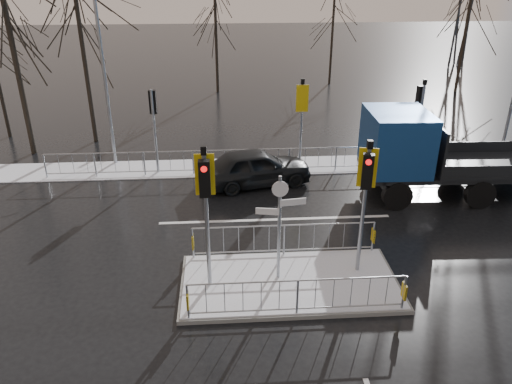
{
  "coord_description": "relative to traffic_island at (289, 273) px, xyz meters",
  "views": [
    {
      "loc": [
        -1.71,
        -11.33,
        8.26
      ],
      "look_at": [
        -0.78,
        2.29,
        1.8
      ],
      "focal_mm": 35.0,
      "sensor_mm": 36.0,
      "label": 1
    }
  ],
  "objects": [
    {
      "name": "car_far_lane",
      "position": [
        -0.46,
        6.8,
        0.35
      ],
      "size": [
        4.62,
        2.65,
        1.48
      ],
      "primitive_type": "imported",
      "rotation": [
        0.0,
        0.0,
        1.79
      ],
      "color": "black",
      "rests_on": "ground"
    },
    {
      "name": "street_lamp_left",
      "position": [
        -6.42,
        9.49,
        4.1
      ],
      "size": [
        1.25,
        0.18,
        8.2
      ],
      "color": "#8F959C",
      "rests_on": "ground"
    },
    {
      "name": "ground",
      "position": [
        0.01,
        -0.01,
        -0.39
      ],
      "size": [
        120.0,
        120.0,
        0.0
      ],
      "primitive_type": "plane",
      "color": "black",
      "rests_on": "ground"
    },
    {
      "name": "traffic_island",
      "position": [
        0.0,
        0.0,
        0.0
      ],
      "size": [
        6.0,
        3.04,
        4.15
      ],
      "color": "#62635E",
      "rests_on": "ground"
    },
    {
      "name": "tree_far_c",
      "position": [
        14.01,
        20.99,
        4.76
      ],
      "size": [
        4.0,
        4.0,
        7.55
      ],
      "color": "black",
      "rests_on": "ground"
    },
    {
      "name": "tree_far_b",
      "position": [
        6.01,
        23.99,
        3.79
      ],
      "size": [
        3.25,
        3.25,
        6.14
      ],
      "color": "black",
      "rests_on": "ground"
    },
    {
      "name": "tree_near_b",
      "position": [
        -7.99,
        12.49,
        4.76
      ],
      "size": [
        4.0,
        4.0,
        7.55
      ],
      "color": "black",
      "rests_on": "ground"
    },
    {
      "name": "tree_far_a",
      "position": [
        -1.99,
        21.99,
        4.43
      ],
      "size": [
        3.75,
        3.75,
        7.08
      ],
      "color": "black",
      "rests_on": "ground"
    },
    {
      "name": "tree_near_a",
      "position": [
        -10.49,
        10.99,
        5.72
      ],
      "size": [
        4.75,
        4.75,
        8.97
      ],
      "color": "black",
      "rests_on": "ground"
    },
    {
      "name": "far_kerb_fixtures",
      "position": [
        0.31,
        8.08,
        0.63
      ],
      "size": [
        18.0,
        0.65,
        3.83
      ],
      "color": "#8F959C",
      "rests_on": "ground"
    },
    {
      "name": "snow_verge",
      "position": [
        0.01,
        8.59,
        -0.37
      ],
      "size": [
        30.0,
        2.0,
        0.04
      ],
      "primitive_type": "cube",
      "color": "white",
      "rests_on": "ground"
    },
    {
      "name": "flatbed_truck",
      "position": [
        5.58,
        5.39,
        1.35
      ],
      "size": [
        7.15,
        2.79,
        3.28
      ],
      "color": "black",
      "rests_on": "ground"
    },
    {
      "name": "lane_markings",
      "position": [
        0.01,
        -0.34,
        -0.39
      ],
      "size": [
        8.0,
        11.38,
        0.01
      ],
      "color": "silver",
      "rests_on": "ground"
    }
  ]
}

